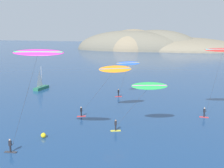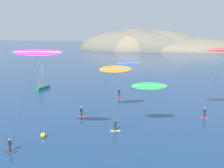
{
  "view_description": "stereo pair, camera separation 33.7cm",
  "coord_description": "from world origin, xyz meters",
  "px_view_note": "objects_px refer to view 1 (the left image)",
  "views": [
    {
      "loc": [
        15.41,
        -17.8,
        14.67
      ],
      "look_at": [
        1.31,
        24.46,
        5.95
      ],
      "focal_mm": 45.0,
      "sensor_mm": 36.0,
      "label": 1
    },
    {
      "loc": [
        15.73,
        -17.69,
        14.67
      ],
      "look_at": [
        1.31,
        24.46,
        5.95
      ],
      "focal_mm": 45.0,
      "sensor_mm": 36.0,
      "label": 2
    }
  ],
  "objects_px": {
    "kitesurfer_green": "(147,89)",
    "kitesurfer_blue": "(128,66)",
    "sailboat_near": "(42,87)",
    "marker_buoy": "(43,135)",
    "kitesurfer_red": "(222,54)",
    "kitesurfer_orange": "(113,72)",
    "kitesurfer_magenta": "(36,61)"
  },
  "relations": [
    {
      "from": "kitesurfer_green",
      "to": "kitesurfer_blue",
      "type": "bearing_deg",
      "value": 112.54
    },
    {
      "from": "sailboat_near",
      "to": "marker_buoy",
      "type": "relative_size",
      "value": 8.45
    },
    {
      "from": "kitesurfer_red",
      "to": "kitesurfer_orange",
      "type": "bearing_deg",
      "value": -167.42
    },
    {
      "from": "kitesurfer_blue",
      "to": "kitesurfer_magenta",
      "type": "relative_size",
      "value": 0.62
    },
    {
      "from": "kitesurfer_green",
      "to": "marker_buoy",
      "type": "bearing_deg",
      "value": -151.0
    },
    {
      "from": "sailboat_near",
      "to": "kitesurfer_red",
      "type": "distance_m",
      "value": 43.25
    },
    {
      "from": "sailboat_near",
      "to": "kitesurfer_green",
      "type": "height_order",
      "value": "kitesurfer_green"
    },
    {
      "from": "kitesurfer_blue",
      "to": "kitesurfer_orange",
      "type": "bearing_deg",
      "value": -84.63
    },
    {
      "from": "kitesurfer_orange",
      "to": "kitesurfer_magenta",
      "type": "relative_size",
      "value": 0.69
    },
    {
      "from": "kitesurfer_green",
      "to": "marker_buoy",
      "type": "xyz_separation_m",
      "value": [
        -12.83,
        -7.11,
        -5.93
      ]
    },
    {
      "from": "kitesurfer_blue",
      "to": "marker_buoy",
      "type": "relative_size",
      "value": 11.07
    },
    {
      "from": "sailboat_near",
      "to": "kitesurfer_magenta",
      "type": "relative_size",
      "value": 0.47
    },
    {
      "from": "kitesurfer_orange",
      "to": "kitesurfer_magenta",
      "type": "distance_m",
      "value": 18.42
    },
    {
      "from": "kitesurfer_blue",
      "to": "kitesurfer_magenta",
      "type": "bearing_deg",
      "value": -93.71
    },
    {
      "from": "sailboat_near",
      "to": "kitesurfer_green",
      "type": "relative_size",
      "value": 0.74
    },
    {
      "from": "kitesurfer_blue",
      "to": "marker_buoy",
      "type": "distance_m",
      "value": 28.57
    },
    {
      "from": "kitesurfer_green",
      "to": "kitesurfer_orange",
      "type": "bearing_deg",
      "value": 138.83
    },
    {
      "from": "kitesurfer_green",
      "to": "marker_buoy",
      "type": "height_order",
      "value": "kitesurfer_green"
    },
    {
      "from": "kitesurfer_orange",
      "to": "sailboat_near",
      "type": "bearing_deg",
      "value": 148.43
    },
    {
      "from": "kitesurfer_orange",
      "to": "kitesurfer_magenta",
      "type": "height_order",
      "value": "kitesurfer_magenta"
    },
    {
      "from": "sailboat_near",
      "to": "kitesurfer_green",
      "type": "distance_m",
      "value": 37.26
    },
    {
      "from": "kitesurfer_blue",
      "to": "sailboat_near",
      "type": "bearing_deg",
      "value": 179.36
    },
    {
      "from": "kitesurfer_orange",
      "to": "kitesurfer_red",
      "type": "bearing_deg",
      "value": 12.58
    },
    {
      "from": "sailboat_near",
      "to": "kitesurfer_red",
      "type": "bearing_deg",
      "value": -14.48
    },
    {
      "from": "marker_buoy",
      "to": "sailboat_near",
      "type": "bearing_deg",
      "value": 122.55
    },
    {
      "from": "kitesurfer_blue",
      "to": "kitesurfer_red",
      "type": "bearing_deg",
      "value": -28.83
    },
    {
      "from": "sailboat_near",
      "to": "kitesurfer_magenta",
      "type": "distance_m",
      "value": 39.27
    },
    {
      "from": "kitesurfer_red",
      "to": "kitesurfer_blue",
      "type": "relative_size",
      "value": 1.51
    },
    {
      "from": "sailboat_near",
      "to": "kitesurfer_orange",
      "type": "distance_m",
      "value": 28.32
    },
    {
      "from": "kitesurfer_red",
      "to": "kitesurfer_blue",
      "type": "bearing_deg",
      "value": 151.17
    },
    {
      "from": "kitesurfer_green",
      "to": "kitesurfer_red",
      "type": "height_order",
      "value": "kitesurfer_red"
    },
    {
      "from": "kitesurfer_red",
      "to": "kitesurfer_blue",
      "type": "xyz_separation_m",
      "value": [
        -18.65,
        10.27,
        -3.88
      ]
    }
  ]
}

